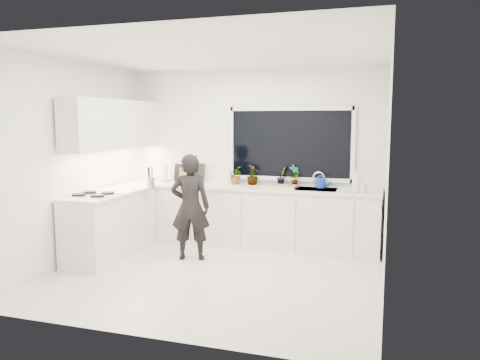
% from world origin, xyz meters
% --- Properties ---
extents(floor, '(4.00, 3.50, 0.02)m').
position_xyz_m(floor, '(0.00, 0.00, -0.01)').
color(floor, beige).
rests_on(floor, ground).
extents(wall_back, '(4.00, 0.02, 2.70)m').
position_xyz_m(wall_back, '(0.00, 1.76, 1.35)').
color(wall_back, white).
rests_on(wall_back, ground).
extents(wall_left, '(0.02, 3.50, 2.70)m').
position_xyz_m(wall_left, '(-2.01, 0.00, 1.35)').
color(wall_left, white).
rests_on(wall_left, ground).
extents(wall_right, '(0.02, 3.50, 2.70)m').
position_xyz_m(wall_right, '(2.01, 0.00, 1.35)').
color(wall_right, white).
rests_on(wall_right, ground).
extents(ceiling, '(4.00, 3.50, 0.02)m').
position_xyz_m(ceiling, '(0.00, 0.00, 2.71)').
color(ceiling, white).
rests_on(ceiling, wall_back).
extents(window, '(1.80, 0.02, 1.00)m').
position_xyz_m(window, '(0.60, 1.73, 1.55)').
color(window, black).
rests_on(window, wall_back).
extents(base_cabinets_back, '(3.92, 0.58, 0.88)m').
position_xyz_m(base_cabinets_back, '(0.00, 1.45, 0.44)').
color(base_cabinets_back, white).
rests_on(base_cabinets_back, floor).
extents(base_cabinets_left, '(0.58, 1.60, 0.88)m').
position_xyz_m(base_cabinets_left, '(-1.67, 0.35, 0.44)').
color(base_cabinets_left, white).
rests_on(base_cabinets_left, floor).
extents(countertop_back, '(3.94, 0.62, 0.04)m').
position_xyz_m(countertop_back, '(0.00, 1.44, 0.90)').
color(countertop_back, silver).
rests_on(countertop_back, base_cabinets_back).
extents(countertop_left, '(0.62, 1.60, 0.04)m').
position_xyz_m(countertop_left, '(-1.67, 0.35, 0.90)').
color(countertop_left, silver).
rests_on(countertop_left, base_cabinets_left).
extents(upper_cabinets, '(0.34, 2.10, 0.70)m').
position_xyz_m(upper_cabinets, '(-1.79, 0.70, 1.85)').
color(upper_cabinets, white).
rests_on(upper_cabinets, wall_left).
extents(sink, '(0.58, 0.42, 0.14)m').
position_xyz_m(sink, '(1.05, 1.45, 0.87)').
color(sink, silver).
rests_on(sink, countertop_back).
extents(faucet, '(0.03, 0.03, 0.22)m').
position_xyz_m(faucet, '(1.05, 1.65, 1.03)').
color(faucet, silver).
rests_on(faucet, countertop_back).
extents(stovetop, '(0.56, 0.48, 0.03)m').
position_xyz_m(stovetop, '(-1.69, -0.00, 0.94)').
color(stovetop, black).
rests_on(stovetop, countertop_left).
extents(person, '(0.60, 0.47, 1.46)m').
position_xyz_m(person, '(-0.54, 0.55, 0.73)').
color(person, black).
rests_on(person, floor).
extents(pizza_tray, '(0.44, 0.33, 0.03)m').
position_xyz_m(pizza_tray, '(0.55, 1.42, 0.94)').
color(pizza_tray, '#BCBCC1').
rests_on(pizza_tray, countertop_back).
extents(pizza, '(0.40, 0.29, 0.01)m').
position_xyz_m(pizza, '(0.55, 1.42, 0.95)').
color(pizza, '#B12917').
rests_on(pizza, pizza_tray).
extents(watering_can, '(0.16, 0.16, 0.13)m').
position_xyz_m(watering_can, '(1.08, 1.61, 0.98)').
color(watering_can, '#122CAF').
rests_on(watering_can, countertop_back).
extents(paper_towel_roll, '(0.14, 0.14, 0.26)m').
position_xyz_m(paper_towel_roll, '(-1.43, 1.55, 1.05)').
color(paper_towel_roll, silver).
rests_on(paper_towel_roll, countertop_back).
extents(knife_block, '(0.16, 0.15, 0.22)m').
position_xyz_m(knife_block, '(-1.10, 1.59, 1.03)').
color(knife_block, brown).
rests_on(knife_block, countertop_back).
extents(utensil_crock, '(0.14, 0.14, 0.16)m').
position_xyz_m(utensil_crock, '(-1.27, 0.80, 1.00)').
color(utensil_crock, '#B6B6BA').
rests_on(utensil_crock, countertop_left).
extents(picture_frame_large, '(0.22, 0.05, 0.28)m').
position_xyz_m(picture_frame_large, '(-1.20, 1.69, 1.06)').
color(picture_frame_large, black).
rests_on(picture_frame_large, countertop_back).
extents(picture_frame_small, '(0.25, 0.08, 0.30)m').
position_xyz_m(picture_frame_small, '(-0.90, 1.69, 1.07)').
color(picture_frame_small, black).
rests_on(picture_frame_small, countertop_back).
extents(herb_plants, '(1.19, 0.31, 0.33)m').
position_xyz_m(herb_plants, '(0.12, 1.61, 1.07)').
color(herb_plants, '#26662D').
rests_on(herb_plants, countertop_back).
extents(soap_bottles, '(0.21, 0.14, 0.32)m').
position_xyz_m(soap_bottles, '(1.63, 1.30, 1.07)').
color(soap_bottles, '#D8BF66').
rests_on(soap_bottles, countertop_back).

